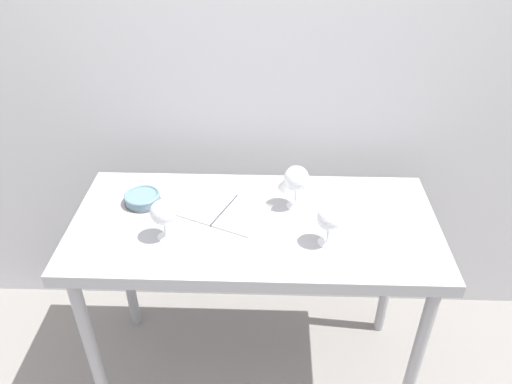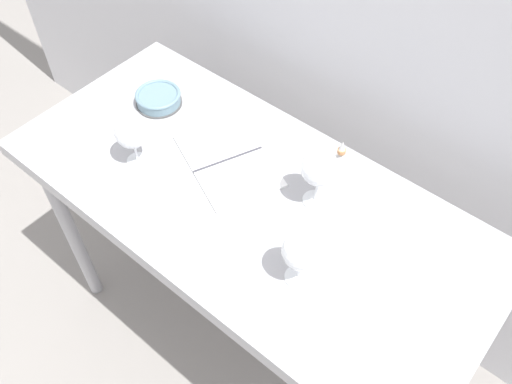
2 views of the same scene
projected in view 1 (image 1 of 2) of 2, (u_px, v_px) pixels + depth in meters
ground_plane at (255, 366)px, 2.41m from camera, size 6.00×6.00×0.00m
back_wall at (259, 73)px, 2.07m from camera, size 3.80×0.04×2.60m
steel_counter at (255, 242)px, 1.95m from camera, size 1.40×0.65×0.90m
wine_glass_near_right at (329, 218)px, 1.73m from camera, size 0.09×0.09×0.16m
wine_glass_near_left at (163, 213)px, 1.75m from camera, size 0.09×0.09×0.16m
wine_glass_far_right at (296, 179)px, 1.90m from camera, size 0.10×0.10×0.18m
open_notebook at (225, 210)px, 1.94m from camera, size 0.38×0.33×0.01m
tasting_sheet_upper at (364, 209)px, 1.95m from camera, size 0.27×0.29×0.00m
tasting_bowl at (142, 198)px, 1.98m from camera, size 0.15×0.15×0.04m
decanter_funnel at (291, 180)px, 2.06m from camera, size 0.11×0.11×0.12m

